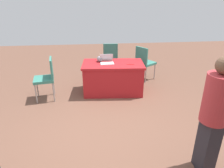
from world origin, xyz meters
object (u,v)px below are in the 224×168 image
chair_tucked_left (144,61)px  chair_tucked_right (47,76)px  person_attendee_browsing (214,113)px  yarn_ball (100,59)px  scissors_red (131,64)px  laptop_silver (107,62)px  table_foreground (113,78)px  chair_near_front (110,56)px

chair_tucked_left → chair_tucked_right: 2.68m
person_attendee_browsing → yarn_ball: size_ratio=11.81×
chair_tucked_left → scissors_red: size_ratio=5.35×
chair_tucked_right → laptop_silver: size_ratio=3.00×
table_foreground → laptop_silver: 0.44m
chair_near_front → chair_tucked_left: (-0.90, 0.52, -0.01)m
table_foreground → scissors_red: (-0.40, 0.13, 0.38)m
chair_near_front → chair_tucked_left: size_ratio=1.01×
laptop_silver → yarn_ball: size_ratio=2.33×
chair_tucked_right → scissors_red: bearing=-96.2°
chair_near_front → person_attendee_browsing: person_attendee_browsing is taller
chair_tucked_right → scissors_red: (-1.95, -0.08, 0.19)m
chair_near_front → scissors_red: (-0.34, 1.37, 0.19)m
table_foreground → chair_near_front: bearing=-92.8°
scissors_red → laptop_silver: bearing=175.2°
yarn_ball → laptop_silver: bearing=139.9°
table_foreground → chair_tucked_right: 1.57m
scissors_red → chair_tucked_left: bearing=66.9°
chair_near_front → scissors_red: bearing=-71.7°
chair_tucked_right → laptop_silver: bearing=-89.4°
person_attendee_browsing → scissors_red: (0.58, -2.52, -0.16)m
table_foreground → yarn_ball: 0.56m
chair_near_front → chair_tucked_right: chair_near_front is taller
chair_near_front → chair_tucked_right: size_ratio=1.00×
laptop_silver → table_foreground: bearing=172.8°
table_foreground → person_attendee_browsing: 2.88m
chair_tucked_left → yarn_ball: 1.42m
table_foreground → person_attendee_browsing: person_attendee_browsing is taller
table_foreground → person_attendee_browsing: size_ratio=0.93×
chair_near_front → scissors_red: size_ratio=5.43×
person_attendee_browsing → scissors_red: bearing=12.2°
chair_tucked_left → person_attendee_browsing: (-0.02, 3.38, 0.36)m
chair_tucked_right → scissors_red: size_ratio=5.41×
person_attendee_browsing → yarn_ball: (1.29, -2.81, -0.09)m
chair_near_front → person_attendee_browsing: (-0.92, 3.89, 0.35)m
chair_tucked_left → yarn_ball: chair_tucked_left is taller
chair_tucked_left → laptop_silver: (1.11, 0.71, 0.24)m
chair_tucked_left → chair_tucked_right: size_ratio=0.99×
chair_near_front → laptop_silver: (0.21, 1.23, 0.22)m
table_foreground → chair_near_front: chair_near_front is taller
chair_tucked_right → person_attendee_browsing: 3.52m
chair_near_front → laptop_silver: chair_near_front is taller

